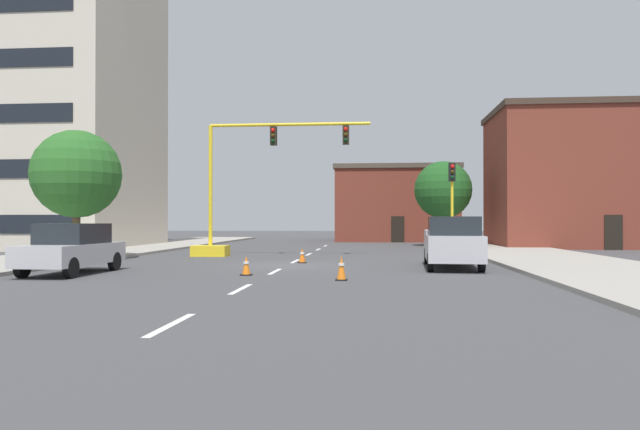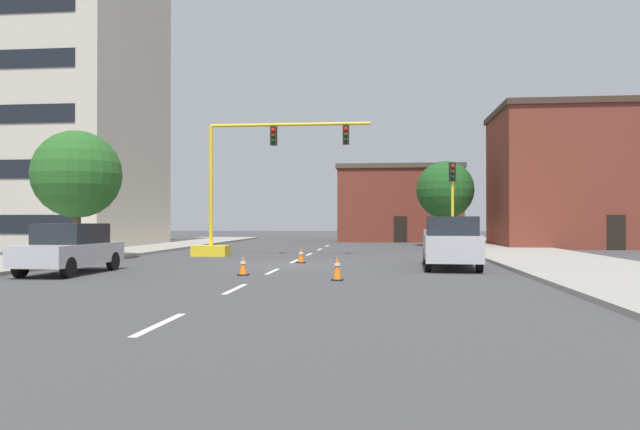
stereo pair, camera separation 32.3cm
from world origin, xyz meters
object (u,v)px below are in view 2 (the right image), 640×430
object	(u,v)px
tree_left_near	(77,174)
traffic_cone_roadside_b	(243,266)
traffic_signal_gantry	(233,213)
traffic_cone_roadside_a	(301,256)
sedan_silver_near_left	(70,248)
traffic_cone_roadside_c	(337,268)
tree_right_far	(445,190)
pickup_truck_silver	(451,243)
traffic_light_pole_right	(453,187)

from	to	relation	value
tree_left_near	traffic_cone_roadside_b	distance (m)	12.05
traffic_signal_gantry	traffic_cone_roadside_a	distance (m)	6.39
sedan_silver_near_left	traffic_cone_roadside_c	distance (m)	9.50
traffic_cone_roadside_b	tree_right_far	bearing A→B (deg)	68.50
traffic_cone_roadside_a	traffic_cone_roadside_c	xyz separation A→B (m)	(2.11, -7.36, 0.06)
traffic_signal_gantry	traffic_cone_roadside_b	distance (m)	11.02
tree_right_far	pickup_truck_silver	distance (m)	19.69
sedan_silver_near_left	traffic_signal_gantry	bearing A→B (deg)	73.33
traffic_signal_gantry	sedan_silver_near_left	xyz separation A→B (m)	(-3.12, -10.43, -1.36)
tree_right_far	pickup_truck_silver	bearing A→B (deg)	-95.41
sedan_silver_near_left	traffic_light_pole_right	bearing A→B (deg)	38.14
pickup_truck_silver	traffic_cone_roadside_b	distance (m)	8.25
tree_left_near	traffic_cone_roadside_b	xyz separation A→B (m)	(9.40, -6.60, -3.65)
tree_right_far	traffic_cone_roadside_c	world-z (taller)	tree_right_far
pickup_truck_silver	tree_left_near	bearing A→B (deg)	170.47
traffic_light_pole_right	traffic_cone_roadside_b	distance (m)	14.33
tree_right_far	traffic_signal_gantry	bearing A→B (deg)	-133.56
traffic_cone_roadside_c	traffic_cone_roadside_a	bearing A→B (deg)	106.04
tree_left_near	traffic_cone_roadside_c	xyz separation A→B (m)	(12.68, -7.99, -3.60)
tree_right_far	traffic_cone_roadside_a	distance (m)	19.31
traffic_signal_gantry	sedan_silver_near_left	bearing A→B (deg)	-106.67
traffic_light_pole_right	sedan_silver_near_left	size ratio (longest dim) A/B	1.06
tree_left_near	traffic_cone_roadside_a	bearing A→B (deg)	-3.42
tree_right_far	traffic_cone_roadside_c	bearing A→B (deg)	-103.39
traffic_light_pole_right	traffic_cone_roadside_b	world-z (taller)	traffic_light_pole_right
sedan_silver_near_left	pickup_truck_silver	bearing A→B (deg)	15.84
traffic_light_pole_right	sedan_silver_near_left	world-z (taller)	traffic_light_pole_right
traffic_cone_roadside_a	tree_left_near	bearing A→B (deg)	176.58
traffic_signal_gantry	tree_right_far	xyz separation A→B (m)	(12.11, 12.74, 1.76)
traffic_light_pole_right	traffic_cone_roadside_a	distance (m)	9.41
tree_right_far	sedan_silver_near_left	size ratio (longest dim) A/B	1.33
traffic_light_pole_right	traffic_cone_roadside_a	size ratio (longest dim) A/B	7.34
sedan_silver_near_left	traffic_cone_roadside_c	bearing A→B (deg)	-8.38
tree_left_near	sedan_silver_near_left	size ratio (longest dim) A/B	1.33
traffic_cone_roadside_a	traffic_signal_gantry	bearing A→B (deg)	132.94
traffic_cone_roadside_b	sedan_silver_near_left	bearing A→B (deg)	-179.96
tree_right_far	traffic_cone_roadside_c	xyz separation A→B (m)	(-5.85, -24.55, -3.63)
tree_right_far	traffic_cone_roadside_a	world-z (taller)	tree_right_far
traffic_signal_gantry	traffic_cone_roadside_c	distance (m)	13.51
traffic_signal_gantry	pickup_truck_silver	world-z (taller)	traffic_signal_gantry
tree_left_near	traffic_cone_roadside_b	world-z (taller)	tree_left_near
traffic_light_pole_right	traffic_cone_roadside_c	distance (m)	13.96
traffic_light_pole_right	sedan_silver_near_left	distance (m)	18.44
traffic_signal_gantry	tree_left_near	world-z (taller)	traffic_signal_gantry
traffic_light_pole_right	tree_right_far	size ratio (longest dim) A/B	0.79
pickup_truck_silver	traffic_cone_roadside_c	size ratio (longest dim) A/B	7.15
tree_left_near	traffic_signal_gantry	bearing A→B (deg)	30.84
sedan_silver_near_left	traffic_cone_roadside_a	bearing A→B (deg)	39.39
tree_left_near	sedan_silver_near_left	bearing A→B (deg)	-63.53
sedan_silver_near_left	traffic_cone_roadside_a	size ratio (longest dim) A/B	6.93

